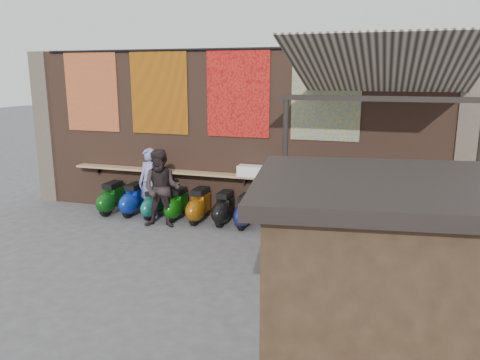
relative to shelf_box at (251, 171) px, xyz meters
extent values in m
plane|color=#474749|center=(-0.68, -2.30, -1.25)|extent=(70.00, 70.00, 0.00)
cube|color=brown|center=(-0.68, 0.40, 0.75)|extent=(10.00, 0.40, 4.00)
cube|color=#4C4238|center=(-5.88, 0.40, 0.75)|extent=(0.50, 0.50, 4.00)
cube|color=#4C4238|center=(4.52, 0.40, 0.75)|extent=(0.50, 0.50, 4.00)
cube|color=#9E7A51|center=(-0.68, 0.03, -0.15)|extent=(8.00, 0.32, 0.05)
cube|color=white|center=(0.00, 0.00, 0.00)|extent=(0.62, 0.31, 0.25)
cube|color=maroon|center=(-4.28, 0.18, 1.75)|extent=(1.50, 0.02, 2.00)
cube|color=orange|center=(-2.38, 0.18, 1.75)|extent=(1.50, 0.02, 2.00)
cube|color=red|center=(-0.38, 0.18, 1.75)|extent=(1.50, 0.02, 2.00)
cube|color=#285295|center=(1.62, 0.18, 1.75)|extent=(1.50, 0.02, 2.00)
cylinder|color=black|center=(-0.68, 0.17, 2.73)|extent=(9.50, 0.06, 0.06)
imported|color=#7A7FB2|center=(-2.47, -0.30, -0.40)|extent=(0.69, 0.52, 1.70)
imported|color=black|center=(-1.84, -0.90, -0.35)|extent=(0.98, 0.83, 1.80)
imported|color=black|center=(1.42, -2.23, -0.33)|extent=(1.16, 0.84, 1.83)
imported|color=#5B5A5F|center=(3.81, -3.19, -0.48)|extent=(1.04, 0.66, 1.54)
imported|color=#796A4D|center=(2.77, -2.14, -0.33)|extent=(1.07, 1.02, 1.84)
cube|color=black|center=(3.17, -6.13, -0.01)|extent=(2.51, 2.03, 2.47)
cube|color=black|center=(3.17, -6.13, 1.28)|extent=(2.82, 2.32, 0.12)
cube|color=gold|center=(3.04, -5.26, 0.54)|extent=(1.19, 0.22, 0.50)
cube|color=#473321|center=(3.04, -5.26, -0.35)|extent=(1.88, 0.38, 0.06)
cube|color=beige|center=(2.82, -1.40, 2.30)|extent=(3.20, 3.28, 0.97)
cube|color=#33261C|center=(2.82, 0.19, 2.70)|extent=(3.30, 0.08, 0.12)
cube|color=black|center=(2.82, -2.90, 1.83)|extent=(3.00, 0.08, 0.08)
cylinder|color=black|center=(1.42, -2.90, 0.30)|extent=(0.09, 0.09, 3.10)
cylinder|color=black|center=(4.22, -2.90, 0.30)|extent=(0.09, 0.09, 3.10)
camera|label=1|loc=(2.98, -10.12, 2.19)|focal=35.00mm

